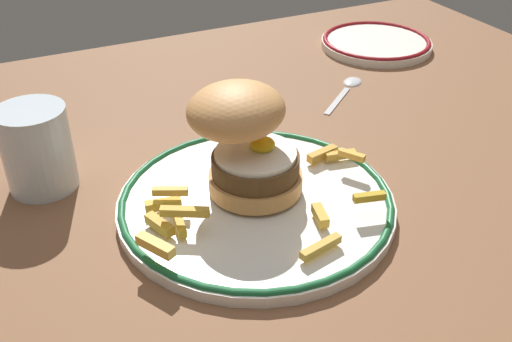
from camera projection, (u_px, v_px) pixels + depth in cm
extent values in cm
cube|color=brown|center=(255.00, 203.00, 66.33)|extent=(123.56, 97.90, 4.00)
cylinder|color=white|center=(256.00, 203.00, 61.77)|extent=(28.57, 28.57, 1.20)
torus|color=#196033|center=(256.00, 199.00, 61.45)|extent=(28.17, 28.17, 0.80)
cylinder|color=tan|center=(255.00, 181.00, 61.93)|extent=(9.74, 9.74, 1.80)
cylinder|color=brown|center=(255.00, 165.00, 60.87)|extent=(9.03, 9.03, 2.12)
cylinder|color=white|center=(255.00, 154.00, 60.15)|extent=(8.35, 8.35, 0.50)
ellipsoid|color=yellow|center=(259.00, 145.00, 60.22)|extent=(2.60, 2.60, 1.40)
ellipsoid|color=tan|center=(237.00, 112.00, 58.87)|extent=(13.96, 13.88, 5.74)
cube|color=gold|center=(160.00, 225.00, 56.38)|extent=(2.08, 3.62, 0.98)
cube|color=#C88926|center=(262.00, 155.00, 67.27)|extent=(3.48, 3.30, 0.71)
cube|color=gold|center=(322.00, 154.00, 67.26)|extent=(4.04, 1.73, 0.95)
cube|color=gold|center=(179.00, 222.00, 56.87)|extent=(1.44, 4.16, 0.78)
cube|color=gold|center=(369.00, 197.00, 57.84)|extent=(3.29, 1.50, 0.74)
cube|color=gold|center=(352.00, 155.00, 64.44)|extent=(2.18, 2.89, 0.72)
cube|color=gold|center=(155.00, 245.00, 52.28)|extent=(2.76, 3.97, 0.99)
cube|color=gold|center=(320.00, 215.00, 57.62)|extent=(1.64, 3.06, 0.97)
cube|color=#EEB247|center=(249.00, 151.00, 67.91)|extent=(1.98, 4.11, 0.91)
cube|color=gold|center=(340.00, 155.00, 67.21)|extent=(3.67, 1.45, 0.81)
cube|color=gold|center=(318.00, 248.00, 53.67)|extent=(4.58, 1.74, 0.80)
cube|color=gold|center=(185.00, 212.00, 55.56)|extent=(4.44, 2.91, 0.81)
cube|color=gold|center=(170.00, 191.00, 58.67)|extent=(3.49, 2.17, 0.73)
cube|color=gold|center=(163.00, 204.00, 59.15)|extent=(3.71, 1.56, 0.94)
cylinder|color=silver|center=(37.00, 149.00, 63.17)|extent=(7.38, 7.38, 9.29)
cylinder|color=silver|center=(40.00, 163.00, 64.12)|extent=(6.79, 6.79, 5.78)
cylinder|color=white|center=(376.00, 44.00, 100.00)|extent=(18.31, 18.31, 1.20)
torus|color=maroon|center=(376.00, 40.00, 99.67)|extent=(17.91, 17.91, 0.80)
cube|color=silver|center=(337.00, 100.00, 82.99)|extent=(7.50, 6.28, 0.32)
ellipsoid|color=silver|center=(353.00, 80.00, 88.21)|extent=(4.43, 4.29, 0.90)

